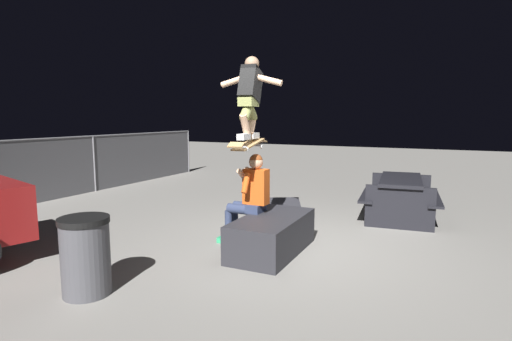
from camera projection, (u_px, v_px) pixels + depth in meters
ground_plane at (291, 248)px, 5.77m from camera, size 40.00×40.00×0.00m
ledge_box_main at (272, 235)px, 5.54m from camera, size 1.52×0.76×0.50m
person_sitting_on_ledge at (249, 195)px, 5.81m from camera, size 0.59×0.75×1.33m
skateboard at (249, 144)px, 5.53m from camera, size 1.03×0.31×0.14m
skater_airborne at (250, 94)px, 5.49m from camera, size 0.63×0.89×1.12m
kicker_ramp at (279, 216)px, 7.36m from camera, size 1.31×1.25×0.41m
picnic_table_back at (400, 192)px, 7.37m from camera, size 1.83×1.51×0.75m
trash_bin at (86, 256)px, 4.21m from camera, size 0.52×0.52×0.83m
fence_back at (17, 171)px, 8.28m from camera, size 12.05×0.05×1.40m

